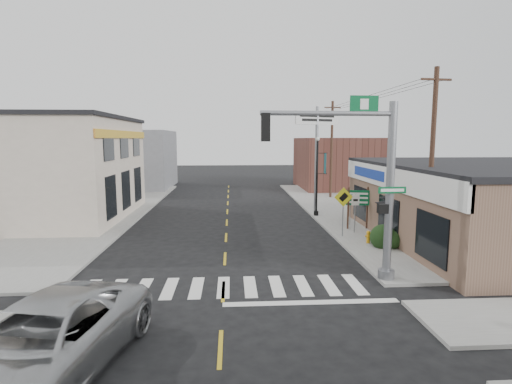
{
  "coord_description": "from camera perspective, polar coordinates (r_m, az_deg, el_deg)",
  "views": [
    {
      "loc": [
        0.33,
        -13.95,
        5.51
      ],
      "look_at": [
        1.58,
        6.27,
        2.8
      ],
      "focal_mm": 28.0,
      "sensor_mm": 36.0,
      "label": 1
    }
  ],
  "objects": [
    {
      "name": "fire_hydrant",
      "position": [
        21.61,
        15.74,
        -6.12
      ],
      "size": [
        0.21,
        0.21,
        0.65
      ],
      "rotation": [
        0.0,
        0.0,
        -0.19
      ],
      "color": "orange",
      "rests_on": "sidewalk_right"
    },
    {
      "name": "bldg_distant_right",
      "position": [
        45.56,
        11.33,
        4.06
      ],
      "size": [
        8.0,
        10.0,
        5.6
      ],
      "primitive_type": "cube",
      "color": "brown",
      "rests_on": "ground"
    },
    {
      "name": "bldg_distant_left",
      "position": [
        47.39,
        -17.43,
        4.48
      ],
      "size": [
        9.0,
        10.0,
        6.4
      ],
      "primitive_type": "cube",
      "color": "gray",
      "rests_on": "ground"
    },
    {
      "name": "bare_tree",
      "position": [
        22.25,
        23.54,
        1.66
      ],
      "size": [
        2.11,
        2.11,
        4.21
      ],
      "rotation": [
        0.0,
        0.0,
        0.2
      ],
      "color": "black",
      "rests_on": "sidewalk_right"
    },
    {
      "name": "sidewalk_left",
      "position": [
        29.04,
        -22.27,
        -3.76
      ],
      "size": [
        6.0,
        38.0,
        0.13
      ],
      "primitive_type": "cube",
      "color": "gray",
      "rests_on": "ground"
    },
    {
      "name": "shrub_front",
      "position": [
        21.07,
        17.69,
        -6.17
      ],
      "size": [
        1.3,
        1.3,
        0.97
      ],
      "primitive_type": "ellipsoid",
      "color": "#203D1B",
      "rests_on": "sidewalk_right"
    },
    {
      "name": "utility_pole_far",
      "position": [
        37.32,
        10.74,
        6.12
      ],
      "size": [
        1.52,
        0.23,
        8.75
      ],
      "rotation": [
        0.0,
        0.0,
        0.09
      ],
      "color": "#3B291A",
      "rests_on": "sidewalk_right"
    },
    {
      "name": "center_line",
      "position": [
        22.64,
        -4.3,
        -6.48
      ],
      "size": [
        0.12,
        56.0,
        0.01
      ],
      "primitive_type": "cube",
      "color": "gold",
      "rests_on": "ground"
    },
    {
      "name": "dance_center_sign",
      "position": [
        29.34,
        8.68,
        8.15
      ],
      "size": [
        3.61,
        0.23,
        7.68
      ],
      "rotation": [
        0.0,
        0.0,
        0.39
      ],
      "color": "gray",
      "rests_on": "sidewalk_right"
    },
    {
      "name": "guide_sign",
      "position": [
        24.61,
        14.38,
        -1.35
      ],
      "size": [
        1.44,
        0.13,
        2.52
      ],
      "rotation": [
        0.0,
        0.0,
        -0.22
      ],
      "color": "#492F22",
      "rests_on": "sidewalk_right"
    },
    {
      "name": "crosswalk",
      "position": [
        15.38,
        -4.67,
        -13.38
      ],
      "size": [
        11.0,
        2.2,
        0.01
      ],
      "primitive_type": "cube",
      "color": "silver",
      "rests_on": "ground"
    },
    {
      "name": "ped_crossing_sign",
      "position": [
        22.44,
        12.37,
        -1.55
      ],
      "size": [
        1.06,
        0.08,
        2.74
      ],
      "rotation": [
        0.0,
        0.0,
        0.08
      ],
      "color": "gray",
      "rests_on": "sidewalk_right"
    },
    {
      "name": "left_building",
      "position": [
        31.04,
        -29.01,
        2.77
      ],
      "size": [
        12.0,
        12.0,
        6.8
      ],
      "primitive_type": "cube",
      "color": "beige",
      "rests_on": "ground"
    },
    {
      "name": "shrub_back",
      "position": [
        24.9,
        18.56,
        -4.3
      ],
      "size": [
        1.09,
        1.09,
        0.82
      ],
      "primitive_type": "ellipsoid",
      "color": "black",
      "rests_on": "sidewalk_right"
    },
    {
      "name": "traffic_signal_pole",
      "position": [
        15.52,
        15.86,
        2.68
      ],
      "size": [
        5.48,
        0.4,
        6.94
      ],
      "rotation": [
        0.0,
        0.0,
        0.04
      ],
      "color": "gray",
      "rests_on": "sidewalk_right"
    },
    {
      "name": "suv",
      "position": [
        10.89,
        -28.25,
        -18.41
      ],
      "size": [
        4.18,
        6.89,
        1.79
      ],
      "primitive_type": "imported",
      "rotation": [
        0.0,
        0.0,
        -0.2
      ],
      "color": "#9D9FA1",
      "rests_on": "ground"
    },
    {
      "name": "ground",
      "position": [
        15.01,
        -4.7,
        -13.95
      ],
      "size": [
        140.0,
        140.0,
        0.0
      ],
      "primitive_type": "plane",
      "color": "black",
      "rests_on": "ground"
    },
    {
      "name": "thrift_store",
      "position": [
        24.72,
        31.49,
        -1.67
      ],
      "size": [
        12.0,
        14.0,
        4.0
      ],
      "primitive_type": "cube",
      "color": "brown",
      "rests_on": "ground"
    },
    {
      "name": "lamp_post",
      "position": [
        28.2,
        8.83,
        3.08
      ],
      "size": [
        0.71,
        0.56,
        5.5
      ],
      "rotation": [
        0.0,
        0.0,
        0.06
      ],
      "color": "black",
      "rests_on": "sidewalk_right"
    },
    {
      "name": "utility_pole_near",
      "position": [
        20.01,
        23.8,
        4.14
      ],
      "size": [
        1.49,
        0.22,
        8.57
      ],
      "rotation": [
        0.0,
        0.0,
        0.12
      ],
      "color": "#473523",
      "rests_on": "sidewalk_right"
    },
    {
      "name": "sidewalk_right",
      "position": [
        28.83,
        14.05,
        -3.5
      ],
      "size": [
        6.0,
        38.0,
        0.13
      ],
      "primitive_type": "cube",
      "color": "gray",
      "rests_on": "ground"
    }
  ]
}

